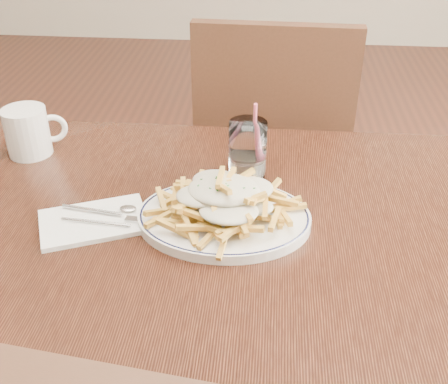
# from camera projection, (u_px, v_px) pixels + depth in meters

# --- Properties ---
(table) EXTENTS (1.20, 0.80, 0.75)m
(table) POSITION_uv_depth(u_px,v_px,m) (205.00, 248.00, 1.13)
(table) COLOR black
(table) RESTS_ON ground
(chair_far) EXTENTS (0.46, 0.46, 0.97)m
(chair_far) POSITION_uv_depth(u_px,v_px,m) (272.00, 149.00, 1.75)
(chair_far) COLOR #321C10
(chair_far) RESTS_ON ground
(fries_plate) EXTENTS (0.38, 0.34, 0.02)m
(fries_plate) POSITION_uv_depth(u_px,v_px,m) (224.00, 218.00, 1.07)
(fries_plate) COLOR white
(fries_plate) RESTS_ON table
(loaded_fries) EXTENTS (0.31, 0.28, 0.08)m
(loaded_fries) POSITION_uv_depth(u_px,v_px,m) (224.00, 196.00, 1.04)
(loaded_fries) COLOR gold
(loaded_fries) RESTS_ON fries_plate
(napkin) EXTENTS (0.23, 0.20, 0.01)m
(napkin) POSITION_uv_depth(u_px,v_px,m) (94.00, 221.00, 1.07)
(napkin) COLOR white
(napkin) RESTS_ON table
(cutlery) EXTENTS (0.17, 0.07, 0.01)m
(cutlery) POSITION_uv_depth(u_px,v_px,m) (94.00, 217.00, 1.07)
(cutlery) COLOR silver
(cutlery) RESTS_ON napkin
(water_glass) EXTENTS (0.08, 0.08, 0.18)m
(water_glass) POSITION_uv_depth(u_px,v_px,m) (247.00, 154.00, 1.19)
(water_glass) COLOR white
(water_glass) RESTS_ON table
(coffee_mug) EXTENTS (0.14, 0.10, 0.11)m
(coffee_mug) POSITION_uv_depth(u_px,v_px,m) (28.00, 132.00, 1.28)
(coffee_mug) COLOR white
(coffee_mug) RESTS_ON table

